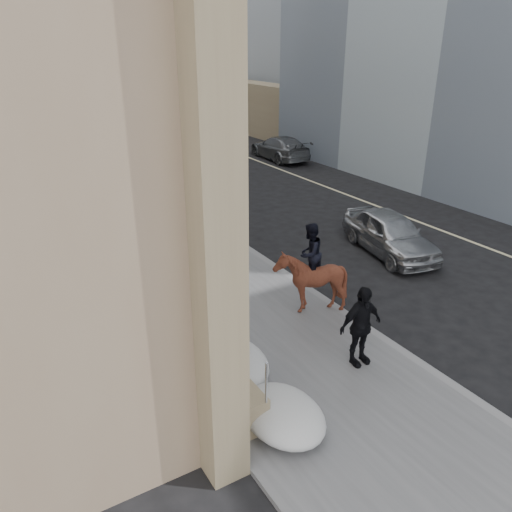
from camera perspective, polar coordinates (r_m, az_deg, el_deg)
The scene contains 14 objects.
ground at distance 12.52m, azimuth 3.34°, elevation -11.72°, with size 140.00×140.00×0.00m, color black.
sidewalk at distance 20.58m, azimuth -12.36°, elevation 2.68°, with size 5.00×80.00×0.12m, color #525154.
curb at distance 21.47m, azimuth -5.76°, elevation 4.00°, with size 0.24×80.00×0.12m, color slate.
lane_line at distance 25.63m, azimuth 10.47°, elevation 6.87°, with size 0.15×70.00×0.01m, color #BFB78C.
far_podium at distance 28.64m, azimuth 18.56°, elevation 11.93°, with size 2.00×80.00×4.00m, color #877657.
streetlight_mid at distance 24.12m, azimuth -10.22°, elevation 16.98°, with size 1.71×0.24×8.00m.
streetlight_far at distance 43.33m, azimuth -20.43°, elevation 18.77°, with size 1.71×0.24×8.00m.
traffic_signal at distance 31.56m, azimuth -16.84°, elevation 16.82°, with size 4.10×0.22×6.00m.
snow_bank at distance 18.37m, azimuth -14.68°, elevation 1.22°, with size 1.70×18.10×0.76m.
mounted_horse_left at distance 15.28m, azimuth -10.84°, elevation -0.07°, with size 1.22×2.47×2.68m.
mounted_horse_right at distance 13.92m, azimuth 6.22°, elevation -2.33°, with size 2.02×2.12×2.58m.
pedestrian at distance 11.91m, azimuth 11.86°, elevation -7.83°, with size 1.17×0.49×2.00m, color black.
car_silver at distance 18.68m, azimuth 15.04°, elevation 2.54°, with size 1.80×4.49×1.53m, color #A6A9AE.
car_grey at distance 32.93m, azimuth 2.71°, elevation 12.26°, with size 2.08×5.12×1.49m, color slate.
Camera 1 is at (-5.82, -8.39, 7.24)m, focal length 35.00 mm.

